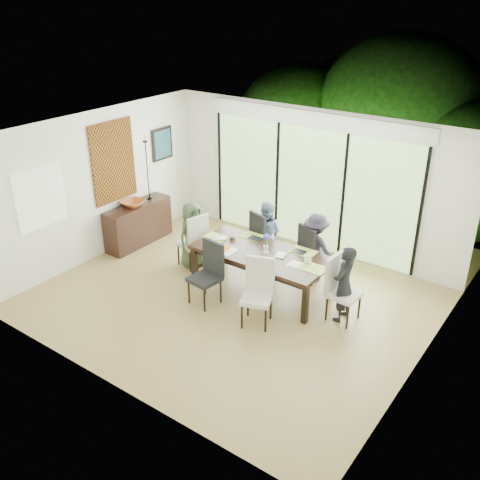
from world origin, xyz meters
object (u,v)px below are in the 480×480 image
Objects in this scene: person_left_end at (192,235)px; sideboard at (138,224)px; chair_far_right at (316,252)px; chair_near_left at (204,275)px; chair_near_right at (257,294)px; cup_b at (266,254)px; laptop at (217,240)px; table_top at (261,253)px; cup_a at (232,236)px; chair_left_end at (192,239)px; chair_right_end at (345,290)px; vase at (266,248)px; bowl at (133,203)px; person_far_left at (266,233)px; chair_far_left at (267,237)px; cup_c at (308,260)px; person_far_right at (315,248)px; person_right_end at (344,284)px.

sideboard is at bearing 94.79° from person_left_end.
chair_far_right is 2.02m from chair_near_left.
chair_far_right is at bearing 67.79° from chair_near_right.
laptop is at bearing 180.00° from cup_b.
sideboard is (-2.95, 0.10, -0.27)m from table_top.
chair_far_right is 2.20m from person_left_end.
chair_left_end is at bearing -169.38° from cup_a.
sideboard is at bearing -178.73° from cup_a.
chair_far_right is 1.72m from chair_near_right.
chair_near_right is (-1.00, -0.87, 0.00)m from chair_right_end.
chair_right_end is at bearing 162.68° from chair_far_right.
chair_near_left reaches higher than vase.
bowl is at bearing -176.19° from cup_a.
chair_near_right is 2.16m from person_left_end.
person_far_left is at bearing 122.66° from vase.
chair_far_left reaches higher than cup_c.
chair_near_right is 3.33× the size of laptop.
chair_far_left is at bearing 98.37° from chair_near_right.
chair_far_left is at bearing -99.73° from person_far_left.
chair_near_left reaches higher than cup_a.
laptop is (-0.40, -0.93, 0.11)m from person_far_left.
chair_near_left is 2.00m from person_far_right.
chair_far_right is 1.26m from person_right_end.
chair_near_left is 0.85× the size of person_far_right.
chair_far_right reaches higher than laptop.
bowl reaches higher than sideboard.
cup_a is at bearing 114.13° from chair_left_end.
cup_b is (-0.40, -0.95, 0.23)m from chair_far_right.
chair_far_right and chair_near_right have the same top height.
person_far_right is 0.79m from cup_c.
person_left_end is 10.40× the size of cup_a.
person_left_end is 0.81m from cup_a.
bowl is at bearing 37.94° from chair_far_left.
table_top is at bearing -1.94° from sideboard.
chair_near_left is (-1.05, -1.72, 0.00)m from chair_far_right.
person_left_end is (-2.98, 0.00, 0.09)m from chair_right_end.
bowl is at bearing 130.00° from laptop.
table_top is 0.72m from cup_a.
person_right_end is at bearing 141.46° from person_far_right.
person_far_right reaches higher than sideboard.
bowl is (-4.45, -0.00, 0.35)m from chair_right_end.
person_left_end reaches higher than cup_a.
chair_far_left is 8.87× the size of cup_a.
cup_c is (1.25, -0.75, 0.23)m from chair_far_left.
person_right_end is (-0.02, 0.00, 0.09)m from chair_right_end.
cup_b is 3.13m from sideboard.
cup_a is 0.08× the size of sideboard.
chair_near_left reaches higher than laptop.
person_far_left is (1.05, 0.83, 0.09)m from chair_left_end.
chair_near_left is at bearing -119.89° from table_top.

